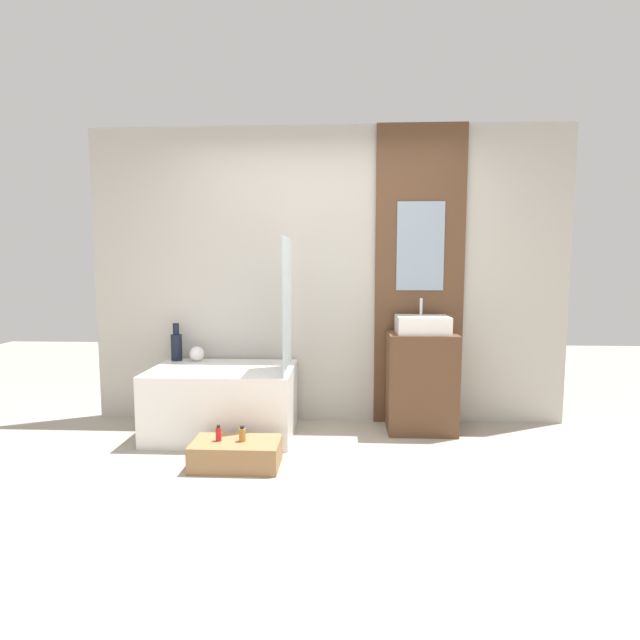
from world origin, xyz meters
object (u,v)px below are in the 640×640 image
(bottle_soap_primary, at_px, (219,434))
(vase_tall_dark, at_px, (176,345))
(vase_round_light, at_px, (197,354))
(wooden_step_bench, at_px, (236,454))
(sink, at_px, (422,325))
(bathtub, at_px, (223,401))
(bottle_soap_secondary, at_px, (242,434))

(bottle_soap_primary, bearing_deg, vase_tall_dark, 122.29)
(vase_round_light, bearing_deg, wooden_step_bench, -60.11)
(sink, relative_size, vase_tall_dark, 1.30)
(vase_round_light, distance_m, bottle_soap_primary, 1.11)
(bathtub, height_order, vase_round_light, vase_round_light)
(bathtub, xyz_separation_m, bottle_soap_primary, (0.13, -0.67, -0.05))
(bathtub, xyz_separation_m, vase_round_light, (-0.30, 0.28, 0.34))
(vase_round_light, distance_m, bottle_soap_secondary, 1.19)
(wooden_step_bench, distance_m, vase_tall_dark, 1.36)
(bathtub, height_order, bottle_soap_secondary, bathtub)
(vase_round_light, height_order, bottle_soap_primary, vase_round_light)
(wooden_step_bench, bearing_deg, sink, 30.83)
(bathtub, distance_m, vase_tall_dark, 0.70)
(wooden_step_bench, xyz_separation_m, bottle_soap_secondary, (0.05, 0.00, 0.14))
(bathtub, xyz_separation_m, bottle_soap_secondary, (0.30, -0.67, -0.05))
(bathtub, height_order, bottle_soap_primary, bathtub)
(wooden_step_bench, distance_m, vase_round_light, 1.22)
(bathtub, relative_size, sink, 2.70)
(wooden_step_bench, bearing_deg, bottle_soap_secondary, 0.00)
(wooden_step_bench, height_order, bottle_soap_primary, bottle_soap_primary)
(vase_tall_dark, height_order, vase_round_light, vase_tall_dark)
(sink, height_order, bottle_soap_secondary, sink)
(vase_tall_dark, xyz_separation_m, bottle_soap_primary, (0.61, -0.97, -0.46))
(vase_tall_dark, relative_size, vase_round_light, 2.56)
(bathtub, xyz_separation_m, sink, (1.65, 0.17, 0.63))
(bathtub, distance_m, bottle_soap_secondary, 0.73)
(bathtub, height_order, wooden_step_bench, bathtub)
(wooden_step_bench, height_order, vase_round_light, vase_round_light)
(bottle_soap_secondary, bearing_deg, wooden_step_bench, 180.00)
(vase_round_light, bearing_deg, sink, -3.32)
(wooden_step_bench, relative_size, bottle_soap_primary, 5.40)
(vase_tall_dark, relative_size, bottle_soap_primary, 2.95)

